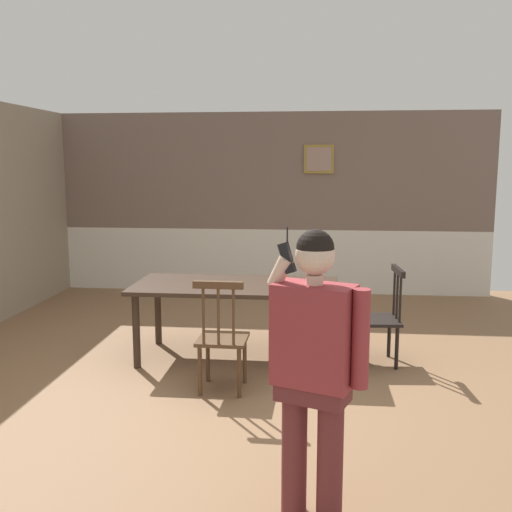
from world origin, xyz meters
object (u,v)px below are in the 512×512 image
(dining_table, at_px, (236,292))
(chair_by_doorway, at_px, (222,338))
(person_figure, at_px, (315,359))
(chair_near_window, at_px, (379,317))

(dining_table, distance_m, chair_by_doorway, 0.89)
(dining_table, relative_size, person_figure, 1.25)
(chair_near_window, xyz_separation_m, person_figure, (-0.61, -2.59, 0.45))
(dining_table, distance_m, person_figure, 2.72)
(chair_by_doorway, xyz_separation_m, person_figure, (0.78, -1.73, 0.43))
(dining_table, xyz_separation_m, person_figure, (0.78, -2.59, 0.23))
(chair_near_window, bearing_deg, chair_by_doorway, 117.52)
(chair_by_doorway, distance_m, person_figure, 1.94)
(dining_table, bearing_deg, person_figure, -73.35)
(chair_near_window, xyz_separation_m, chair_by_doorway, (-1.39, -0.87, 0.01))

